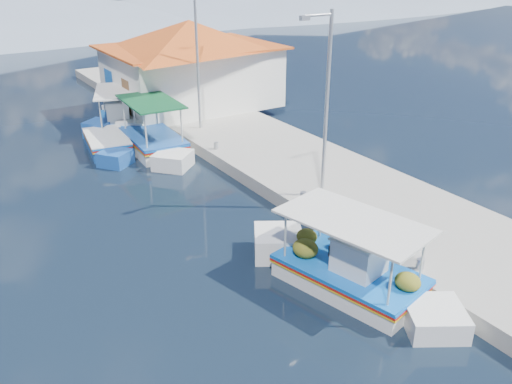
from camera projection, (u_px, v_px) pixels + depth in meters
ground at (235, 275)px, 14.40m from camera, size 160.00×160.00×0.00m
quay at (284, 159)px, 21.81m from camera, size 5.00×44.00×0.50m
bollards at (251, 166)px, 20.04m from camera, size 0.20×17.20×0.30m
main_caique at (348, 272)px, 13.75m from camera, size 2.97×6.52×2.21m
caique_green_canopy at (153, 142)px, 23.40m from camera, size 2.24×6.69×2.50m
caique_blue_hull at (107, 144)px, 23.50m from camera, size 2.21×5.58×1.00m
caique_far at (119, 123)px, 25.82m from camera, size 3.36×6.11×2.28m
harbor_building at (191, 62)px, 27.83m from camera, size 10.49×10.49×4.40m
lamp_post_near at (325, 98)px, 16.57m from camera, size 1.21×0.14×6.00m
lamp_post_far at (195, 55)px, 23.48m from camera, size 1.21×0.14×6.00m
mountain_ridge at (33, 11)px, 59.79m from camera, size 171.40×96.00×5.50m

